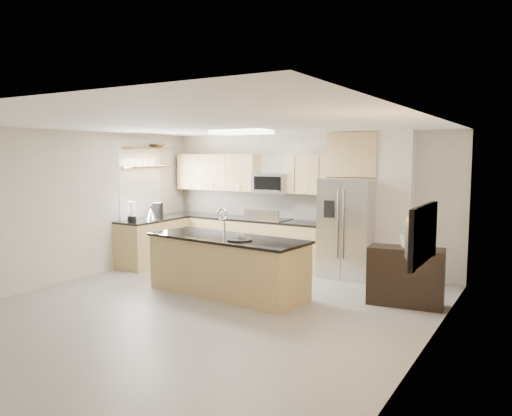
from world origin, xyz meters
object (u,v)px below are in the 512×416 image
Objects in this scene: island at (227,265)px; cup at (241,236)px; kettle at (151,214)px; coffee_maker at (157,211)px; platter at (239,240)px; blender at (132,213)px; credenza at (406,276)px; bowl at (157,145)px; flower_vase at (410,225)px; refrigerator at (349,228)px; range at (269,242)px; microwave at (272,183)px; television at (413,233)px.

cup is at bearing -11.79° from island.
coffee_maker is (-0.07, 0.26, 0.03)m from kettle.
platter is 1.03× the size of blender.
credenza is 5.62m from bowl.
bowl is 0.58× the size of flower_vase.
island is at bearing -25.46° from coffee_maker.
bowl is (-2.99, 1.48, 1.43)m from cup.
platter is 0.63× the size of flower_vase.
platter is (-0.91, -2.20, 0.03)m from refrigerator.
flower_vase is at bearing -3.48° from coffee_maker.
microwave reaches higher than range.
coffee_maker is 5.12m from flower_vase.
refrigerator is 4.57× the size of blender.
blender is at bearing 74.92° from television.
microwave is at bearing 148.28° from credenza.
island is (0.42, -2.08, -0.02)m from range.
flower_vase is (5.11, -0.31, 0.10)m from coffee_maker.
refrigerator is 4.78× the size of bowl.
bowl is at bearing -160.04° from microwave.
island is 2.70m from credenza.
cup is (0.74, -2.30, -0.67)m from microwave.
kettle is at bearing -163.45° from refrigerator.
blender is at bearing -88.44° from coffee_maker.
television is at bearing -58.96° from refrigerator.
blender is (-3.73, -1.57, 0.20)m from refrigerator.
range is 3.32m from flower_vase.
platter is 0.37× the size of television.
island is at bearing -20.94° from kettle.
cup is 2.87m from blender.
platter is at bearing -12.55° from blender.
range is 2.70m from blender.
range is 0.64× the size of refrigerator.
blender is (-2.07, -1.74, -0.54)m from microwave.
blender is (-2.83, 0.63, 0.17)m from platter.
flower_vase is (5.09, 0.43, 0.08)m from blender.
blender reaches higher than cup.
kettle is 0.85× the size of coffee_maker.
television is at bearing -19.68° from kettle.
kettle is (0.05, 0.47, -0.05)m from blender.
kettle is (-3.68, -1.10, 0.14)m from refrigerator.
range is at bearing 108.54° from platter.
coffee_maker is 0.48× the size of flower_vase.
island is at bearing -78.64° from range.
island is at bearing 153.16° from platter.
kettle is at bearing 83.99° from blender.
flower_vase is (1.36, -1.14, 0.28)m from refrigerator.
television reaches higher than flower_vase.
platter is at bearing -112.40° from refrigerator.
island is 2.85m from coffee_maker.
microwave is 4.79m from television.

